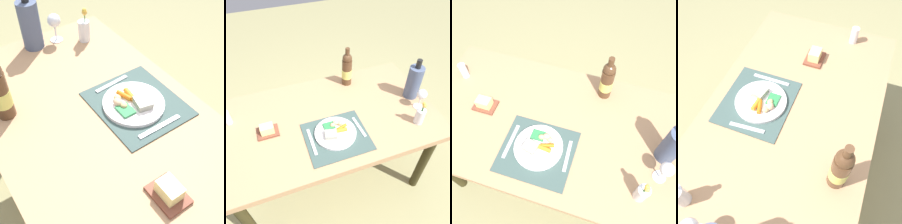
# 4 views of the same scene
# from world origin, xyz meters

# --- Properties ---
(ground_plane) EXTENTS (8.00, 8.00, 0.00)m
(ground_plane) POSITION_xyz_m (0.00, 0.00, 0.00)
(ground_plane) COLOR #979262
(dining_table) EXTENTS (1.46, 0.83, 0.75)m
(dining_table) POSITION_xyz_m (0.00, 0.00, 0.66)
(dining_table) COLOR tan
(dining_table) RESTS_ON ground_plane
(placemat) EXTENTS (0.38, 0.34, 0.01)m
(placemat) POSITION_xyz_m (0.00, -0.18, 0.75)
(placemat) COLOR #3C524D
(placemat) RESTS_ON dining_table
(dinner_plate) EXTENTS (0.26, 0.26, 0.04)m
(dinner_plate) POSITION_xyz_m (-0.00, -0.15, 0.77)
(dinner_plate) COLOR white
(dinner_plate) RESTS_ON placemat
(fork) EXTENTS (0.02, 0.20, 0.00)m
(fork) POSITION_xyz_m (-0.15, -0.17, 0.76)
(fork) COLOR silver
(fork) RESTS_ON placemat
(knife) EXTENTS (0.03, 0.17, 0.00)m
(knife) POSITION_xyz_m (0.16, -0.16, 0.76)
(knife) COLOR silver
(knife) RESTS_ON placemat
(butter_dish) EXTENTS (0.13, 0.10, 0.06)m
(butter_dish) POSITION_xyz_m (-0.39, -0.00, 0.77)
(butter_dish) COLOR brown
(butter_dish) RESTS_ON dining_table
(flower_vase) EXTENTS (0.06, 0.06, 0.18)m
(flower_vase) POSITION_xyz_m (0.54, -0.24, 0.81)
(flower_vase) COLOR silver
(flower_vase) RESTS_ON dining_table
(wine_glass) EXTENTS (0.07, 0.07, 0.15)m
(wine_glass) POSITION_xyz_m (0.62, -0.12, 0.85)
(wine_glass) COLOR white
(wine_glass) RESTS_ON dining_table
(cooler_bottle) EXTENTS (0.10, 0.10, 0.30)m
(cooler_bottle) POSITION_xyz_m (0.63, -0.00, 0.87)
(cooler_bottle) COLOR #4A5875
(cooler_bottle) RESTS_ON dining_table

